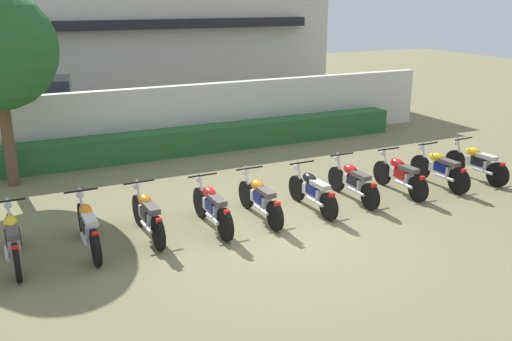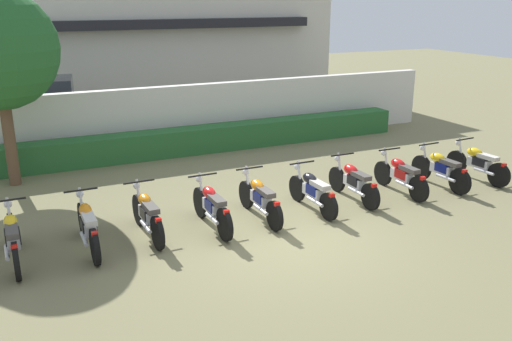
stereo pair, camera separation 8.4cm
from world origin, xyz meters
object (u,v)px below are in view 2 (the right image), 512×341
motorcycle_in_row_1 (13,238)px  motorcycle_in_row_8 (401,175)px  motorcycle_in_row_7 (353,181)px  motorcycle_in_row_3 (147,214)px  motorcycle_in_row_2 (88,225)px  motorcycle_in_row_10 (478,163)px  parked_car (35,109)px  motorcycle_in_row_5 (260,198)px  motorcycle_in_row_4 (212,206)px  motorcycle_in_row_6 (313,190)px  motorcycle_in_row_9 (441,169)px

motorcycle_in_row_1 → motorcycle_in_row_8: bearing=-90.8°
motorcycle_in_row_7 → motorcycle_in_row_3: bearing=90.2°
motorcycle_in_row_2 → motorcycle_in_row_8: bearing=-90.3°
motorcycle_in_row_8 → motorcycle_in_row_10: bearing=-90.6°
parked_car → motorcycle_in_row_5: parked_car is taller
motorcycle_in_row_4 → motorcycle_in_row_6: size_ratio=1.04×
parked_car → motorcycle_in_row_9: parked_car is taller
motorcycle_in_row_3 → motorcycle_in_row_6: size_ratio=1.03×
motorcycle_in_row_1 → motorcycle_in_row_9: bearing=-91.0°
motorcycle_in_row_6 → motorcycle_in_row_8: (2.38, 0.07, 0.00)m
motorcycle_in_row_3 → motorcycle_in_row_4: size_ratio=0.98×
parked_car → motorcycle_in_row_4: size_ratio=2.48×
motorcycle_in_row_2 → motorcycle_in_row_4: size_ratio=1.04×
motorcycle_in_row_10 → motorcycle_in_row_6: bearing=86.2°
motorcycle_in_row_5 → motorcycle_in_row_6: motorcycle_in_row_5 is taller
motorcycle_in_row_4 → motorcycle_in_row_7: (3.39, 0.15, -0.01)m
motorcycle_in_row_3 → motorcycle_in_row_9: 7.02m
motorcycle_in_row_4 → motorcycle_in_row_9: motorcycle_in_row_4 is taller
motorcycle_in_row_4 → motorcycle_in_row_7: 3.39m
motorcycle_in_row_6 → motorcycle_in_row_5: bearing=86.3°
parked_car → motorcycle_in_row_2: (0.19, -9.18, -0.48)m
motorcycle_in_row_6 → motorcycle_in_row_10: (4.72, 0.03, 0.01)m
parked_car → motorcycle_in_row_1: size_ratio=2.38×
motorcycle_in_row_5 → motorcycle_in_row_10: (5.92, -0.02, 0.00)m
motorcycle_in_row_5 → motorcycle_in_row_8: motorcycle_in_row_5 is taller
motorcycle_in_row_7 → motorcycle_in_row_10: 3.59m
motorcycle_in_row_1 → motorcycle_in_row_3: 2.33m
motorcycle_in_row_6 → motorcycle_in_row_7: (1.13, 0.14, 0.00)m
parked_car → motorcycle_in_row_2: 9.19m
motorcycle_in_row_9 → motorcycle_in_row_6: bearing=88.7°
motorcycle_in_row_5 → motorcycle_in_row_9: (4.73, -0.02, 0.01)m
motorcycle_in_row_7 → motorcycle_in_row_8: bearing=-93.0°
parked_car → motorcycle_in_row_10: (9.50, -9.19, -0.49)m
motorcycle_in_row_10 → motorcycle_in_row_7: bearing=84.1°
motorcycle_in_row_2 → motorcycle_in_row_6: (4.59, -0.05, -0.02)m
motorcycle_in_row_3 → motorcycle_in_row_5: motorcycle_in_row_3 is taller
motorcycle_in_row_2 → motorcycle_in_row_7: (5.72, 0.09, -0.02)m
motorcycle_in_row_2 → motorcycle_in_row_9: bearing=-90.6°
motorcycle_in_row_3 → motorcycle_in_row_7: (4.62, -0.01, -0.01)m
motorcycle_in_row_6 → motorcycle_in_row_7: size_ratio=0.97×
motorcycle_in_row_4 → motorcycle_in_row_7: bearing=-88.6°
motorcycle_in_row_2 → motorcycle_in_row_10: (9.31, -0.01, -0.01)m
motorcycle_in_row_2 → motorcycle_in_row_6: motorcycle_in_row_2 is taller
parked_car → motorcycle_in_row_7: 10.85m
motorcycle_in_row_4 → motorcycle_in_row_9: bearing=-90.7°
parked_car → motorcycle_in_row_7: (5.91, -9.09, -0.49)m
parked_car → motorcycle_in_row_9: size_ratio=2.55×
motorcycle_in_row_3 → motorcycle_in_row_1: bearing=90.6°
motorcycle_in_row_3 → motorcycle_in_row_9: motorcycle_in_row_3 is taller
motorcycle_in_row_2 → parked_car: bearing=0.7°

